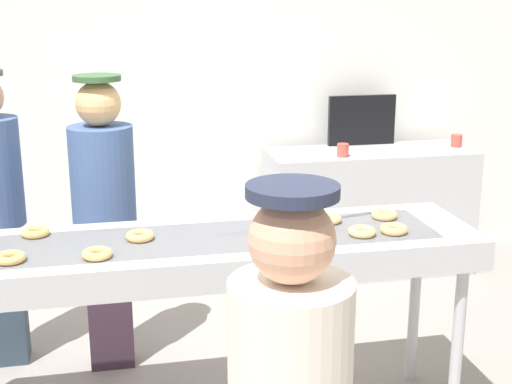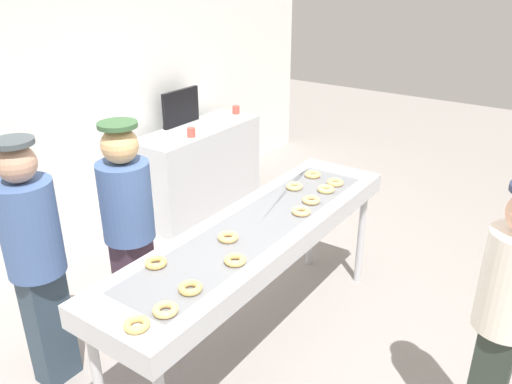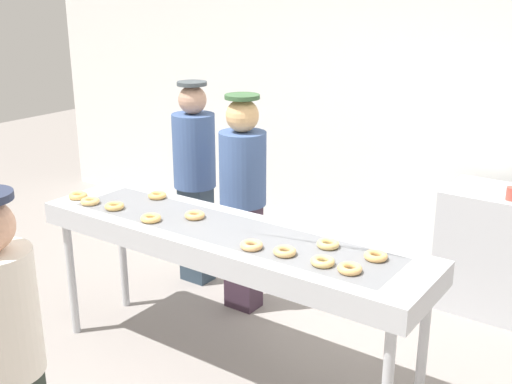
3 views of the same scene
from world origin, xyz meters
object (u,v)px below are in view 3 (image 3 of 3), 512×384
object	(u,v)px
worker_baker	(195,172)
glazed_donut_9	(350,269)
glazed_donut_10	(285,252)
paper_cup_0	(512,194)
glazed_donut_2	(90,201)
glazed_donut_8	(151,218)
glazed_donut_5	(376,256)
fryer_conveyor	(226,241)
customer_waiting	(6,359)
glazed_donut_0	(78,196)
glazed_donut_7	(252,245)
glazed_donut_11	(328,244)
glazed_donut_3	(157,195)
worker_assistant	(243,190)
glazed_donut_1	(323,262)
glazed_donut_6	(114,206)
glazed_donut_4	(195,215)

from	to	relation	value
worker_baker	glazed_donut_9	bearing A→B (deg)	165.34
glazed_donut_10	paper_cup_0	distance (m)	1.92
glazed_donut_2	glazed_donut_8	distance (m)	0.55
glazed_donut_5	paper_cup_0	xyz separation A→B (m)	(0.31, 1.55, -0.01)
fryer_conveyor	glazed_donut_10	distance (m)	0.51
worker_baker	customer_waiting	xyz separation A→B (m)	(1.03, -2.41, -0.05)
glazed_donut_0	glazed_donut_7	xyz separation A→B (m)	(1.46, -0.03, 0.00)
glazed_donut_11	glazed_donut_3	bearing A→B (deg)	176.51
glazed_donut_11	worker_baker	size ratio (longest dim) A/B	0.08
glazed_donut_8	glazed_donut_9	world-z (taller)	same
worker_assistant	customer_waiting	bearing A→B (deg)	94.05
glazed_donut_3	fryer_conveyor	bearing A→B (deg)	-14.48
fryer_conveyor	glazed_donut_7	size ratio (longest dim) A/B	20.24
glazed_donut_0	glazed_donut_10	bearing A→B (deg)	0.26
glazed_donut_1	glazed_donut_6	world-z (taller)	same
glazed_donut_0	glazed_donut_4	world-z (taller)	same
glazed_donut_10	glazed_donut_11	world-z (taller)	same
glazed_donut_1	glazed_donut_7	bearing A→B (deg)	-175.08
fryer_conveyor	glazed_donut_3	distance (m)	0.76
glazed_donut_0	glazed_donut_3	bearing A→B (deg)	35.68
worker_baker	customer_waiting	distance (m)	2.62
worker_assistant	glazed_donut_11	bearing A→B (deg)	141.37
glazed_donut_8	worker_baker	distance (m)	1.21
glazed_donut_9	worker_baker	distance (m)	2.15
glazed_donut_2	customer_waiting	world-z (taller)	customer_waiting
glazed_donut_4	glazed_donut_11	world-z (taller)	same
glazed_donut_1	worker_baker	bearing A→B (deg)	149.39
glazed_donut_5	glazed_donut_6	distance (m)	1.73
glazed_donut_9	worker_assistant	xyz separation A→B (m)	(-1.30, 0.86, -0.06)
glazed_donut_0	glazed_donut_11	size ratio (longest dim) A/B	1.00
glazed_donut_4	glazed_donut_6	world-z (taller)	same
fryer_conveyor	glazed_donut_6	world-z (taller)	glazed_donut_6
fryer_conveyor	glazed_donut_9	xyz separation A→B (m)	(0.88, -0.11, 0.10)
glazed_donut_8	worker_assistant	bearing A→B (deg)	87.99
customer_waiting	worker_baker	bearing A→B (deg)	125.81
glazed_donut_11	customer_waiting	bearing A→B (deg)	-110.85
glazed_donut_9	glazed_donut_10	bearing A→B (deg)	-179.11
glazed_donut_1	glazed_donut_3	bearing A→B (deg)	168.24
glazed_donut_11	glazed_donut_4	bearing A→B (deg)	-175.54
glazed_donut_9	worker_baker	xyz separation A→B (m)	(-1.89, 1.02, -0.05)
glazed_donut_3	glazed_donut_8	size ratio (longest dim) A/B	1.00
glazed_donut_8	glazed_donut_7	bearing A→B (deg)	0.65
customer_waiting	paper_cup_0	xyz separation A→B (m)	(1.21, 3.15, 0.09)
glazed_donut_2	worker_baker	size ratio (longest dim) A/B	0.08
glazed_donut_5	glazed_donut_9	world-z (taller)	same
glazed_donut_8	glazed_donut_6	bearing A→B (deg)	175.76
glazed_donut_1	glazed_donut_11	xyz separation A→B (m)	(-0.09, 0.22, 0.00)
glazed_donut_1	glazed_donut_7	xyz separation A→B (m)	(-0.42, -0.04, 0.00)
fryer_conveyor	glazed_donut_2	distance (m)	1.02
customer_waiting	glazed_donut_4	bearing A→B (deg)	113.25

